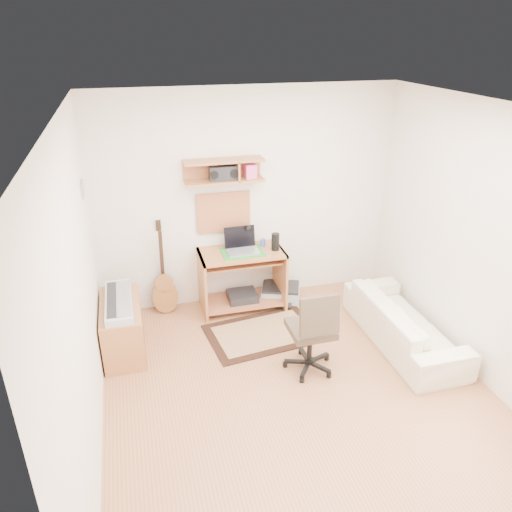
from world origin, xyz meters
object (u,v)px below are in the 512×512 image
object	(u,v)px
cabinet	(122,327)
desk	(242,280)
sofa	(405,316)
printer	(281,293)
task_chair	(311,329)

from	to	relation	value
cabinet	desk	bearing A→B (deg)	20.36
sofa	desk	bearing A→B (deg)	52.28
cabinet	sofa	xyz separation A→B (m)	(2.96, -0.65, 0.06)
cabinet	printer	bearing A→B (deg)	16.82
cabinet	printer	distance (m)	2.05
cabinet	sofa	size ratio (longest dim) A/B	0.53
printer	sofa	xyz separation A→B (m)	(1.01, -1.24, 0.25)
desk	task_chair	size ratio (longest dim) A/B	1.06
desk	task_chair	xyz separation A→B (m)	(0.37, -1.35, 0.10)
task_chair	sofa	size ratio (longest dim) A/B	0.56
printer	task_chair	bearing A→B (deg)	-75.34
cabinet	sofa	bearing A→B (deg)	-12.32
cabinet	task_chair	bearing A→B (deg)	-24.46
desk	task_chair	bearing A→B (deg)	-74.75
cabinet	printer	size ratio (longest dim) A/B	1.90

